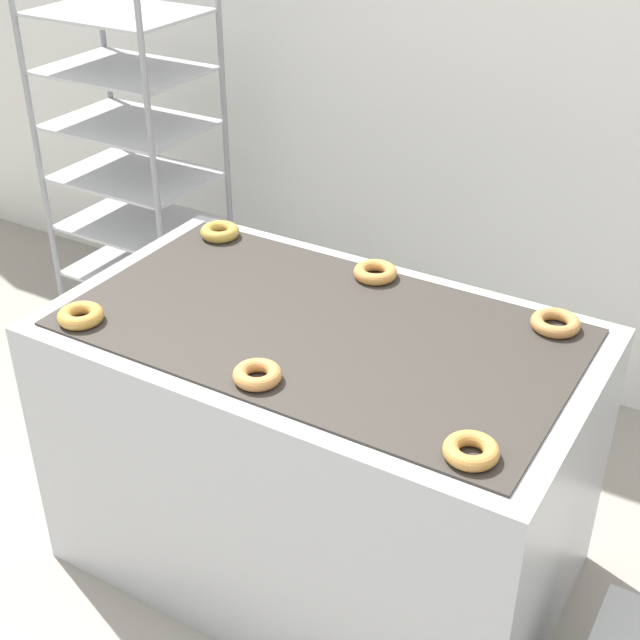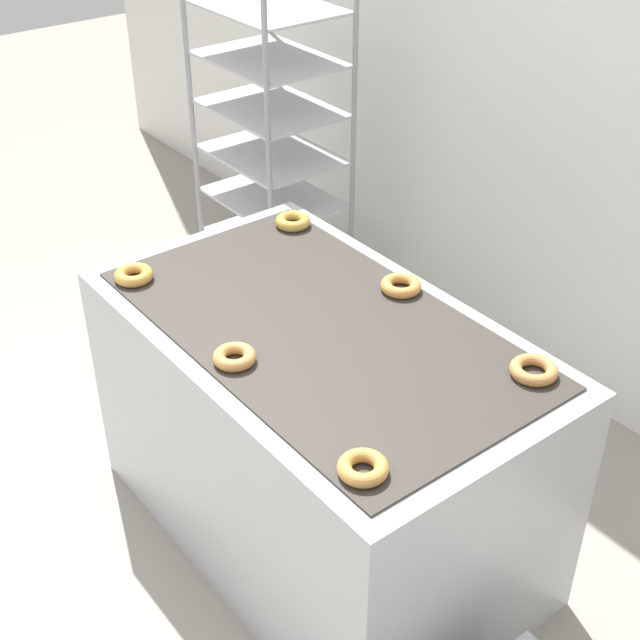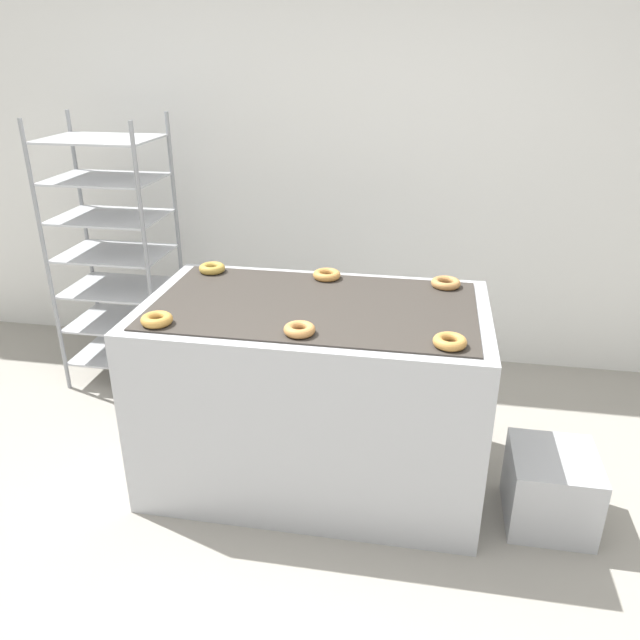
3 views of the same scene
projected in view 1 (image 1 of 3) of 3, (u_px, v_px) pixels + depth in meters
wall_back at (511, 48)px, 3.35m from camera, size 8.00×0.05×2.80m
fryer_machine at (320, 451)px, 2.78m from camera, size 1.56×0.92×0.92m
baking_rack_cart at (136, 176)px, 3.76m from camera, size 0.65×0.49×1.63m
donut_near_left at (81, 316)px, 2.56m from camera, size 0.13×0.13×0.04m
donut_near_center at (258, 375)px, 2.30m from camera, size 0.13×0.13×0.04m
donut_near_right at (471, 451)px, 2.04m from camera, size 0.13×0.13×0.04m
donut_far_left at (220, 232)px, 3.04m from camera, size 0.13×0.13×0.04m
donut_far_center at (375, 272)px, 2.79m from camera, size 0.14×0.14×0.04m
donut_far_right at (556, 323)px, 2.53m from camera, size 0.14×0.14×0.04m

